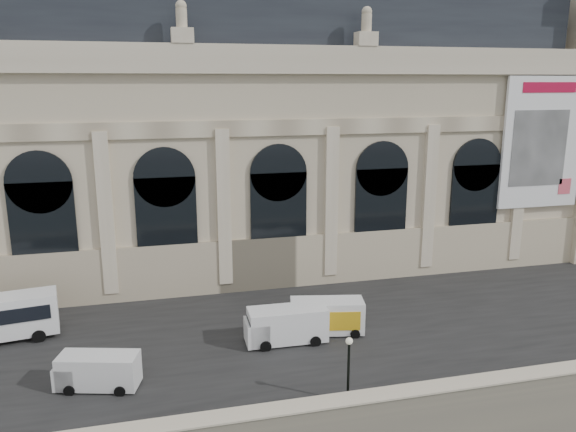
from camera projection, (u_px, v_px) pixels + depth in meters
name	position (u px, v px, depth m)	size (l,w,h in m)	color
quay	(287.00, 271.00, 66.88)	(160.00, 70.00, 6.00)	gray
street	(347.00, 317.00, 46.36)	(160.00, 24.00, 0.06)	#2D2D2D
parapet	(424.00, 396.00, 33.58)	(160.00, 1.40, 1.21)	gray
museum	(240.00, 134.00, 57.65)	(69.00, 18.70, 29.10)	beige
van_b	(94.00, 371.00, 35.38)	(5.46, 3.21, 2.28)	silver
van_c	(282.00, 326.00, 41.49)	(6.09, 2.64, 2.68)	white
box_truck	(322.00, 317.00, 43.10)	(6.96, 3.45, 2.69)	white
lamp_left	(348.00, 370.00, 33.60)	(0.43, 0.43, 4.24)	black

